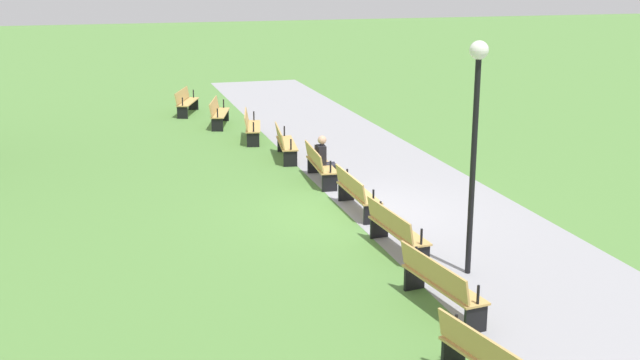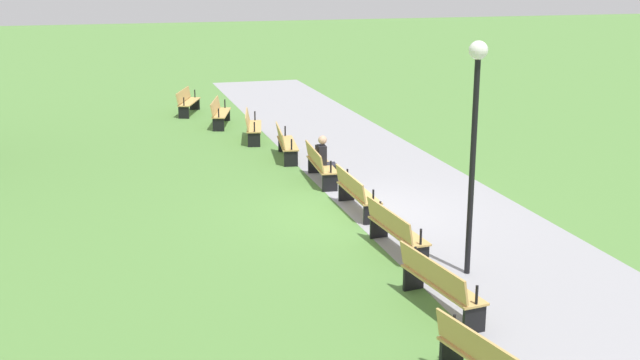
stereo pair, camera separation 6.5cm
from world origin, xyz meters
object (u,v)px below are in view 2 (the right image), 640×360
Objects in this scene: bench_4 at (320,164)px; person_seated at (325,158)px; bench_0 at (187,101)px; lamp_post at (475,116)px; bench_6 at (395,229)px; bench_7 at (439,283)px; bench_1 at (219,112)px; bench_2 at (252,125)px; bench_3 at (285,142)px; bench_5 at (356,191)px.

person_seated is at bearing 77.51° from bench_4.
lamp_post is at bearing 29.46° from bench_0.
bench_6 is 0.99× the size of bench_7.
bench_0 is 2.64m from bench_1.
lamp_post is (11.84, 1.59, 2.37)m from bench_2.
bench_0 is 7.92m from bench_3.
bench_3 is 2.71m from person_seated.
bench_7 is 1.64× the size of person_seated.
bench_1 is 14.77m from lamp_post.
bench_5 is (10.45, 1.42, 0.00)m from bench_1.
bench_1 is 1.00× the size of bench_2.
bench_2 is 1.00× the size of bench_7.
bench_1 is 1.01× the size of bench_7.
bench_5 is at bearing 11.63° from bench_3.
bench_0 is 10.62m from person_seated.
bench_3 is 2.65m from bench_4.
lamp_post is at bearing 11.32° from bench_5.
lamp_post reaches higher than bench_0.
lamp_post reaches higher than bench_4.
lamp_post is (1.31, 0.88, 2.37)m from bench_6.
bench_3 is (7.70, 1.85, 0.00)m from bench_0.
person_seated reaches higher than bench_5.
person_seated reaches higher than bench_4.
person_seated reaches higher than bench_0.
bench_0 is 1.01× the size of bench_4.
bench_2 is at bearing -166.94° from person_seated.
bench_5 and bench_7 have the same top height.
bench_0 is 13.16m from bench_5.
bench_3 is at bearing -167.42° from person_seated.
bench_3 is 9.60m from lamp_post.
bench_1 is at bearing 36.80° from bench_0.
bench_3 and bench_7 have the same top height.
lamp_post is at bearing 19.30° from bench_2.
bench_0 is at bearing 178.04° from bench_7.
bench_1 is 1.03× the size of bench_5.
person_seated reaches higher than bench_7.
bench_4 is 2.65m from bench_5.
bench_0 is 17.36m from lamp_post.
bench_3 is at bearing 27.12° from bench_1.
bench_0 and bench_2 have the same top height.
person_seated is at bearing 169.27° from bench_7.
bench_0 and bench_5 have the same top height.
bench_6 and bench_7 have the same top height.
bench_6 is (2.64, -0.09, 0.00)m from bench_5.
bench_5 is 2.61m from person_seated.
bench_7 is at bearing 25.20° from bench_0.
person_seated reaches higher than bench_1.
person_seated is at bearing 174.57° from bench_6.
bench_7 is at bearing 13.57° from bench_2.
bench_6 is (10.53, 0.71, 0.00)m from bench_2.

